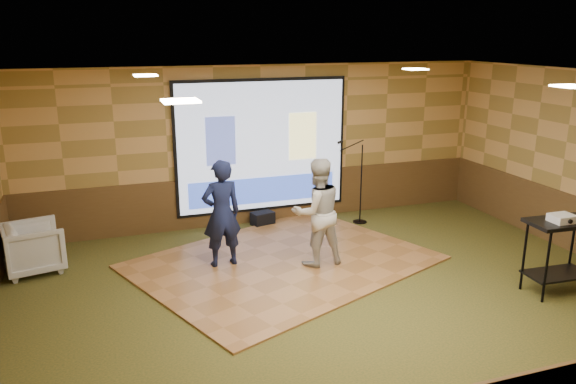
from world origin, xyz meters
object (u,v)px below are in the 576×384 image
object	(u,v)px
av_table	(562,241)
mic_stand	(358,198)
duffel_bag	(263,219)
banquet_chair	(34,248)
dance_floor	(283,262)
projector	(562,218)
player_right	(317,212)
player_left	(222,213)
projector_screen	(262,147)

from	to	relation	value
av_table	mic_stand	bearing A→B (deg)	110.40
av_table	duffel_bag	world-z (taller)	av_table
banquet_chair	duffel_bag	bearing A→B (deg)	-89.03
dance_floor	duffel_bag	xyz separation A→B (m)	(0.21, 1.88, 0.11)
projector	player_right	bearing A→B (deg)	144.67
duffel_bag	player_left	bearing A→B (deg)	-124.23
dance_floor	banquet_chair	world-z (taller)	banquet_chair
av_table	mic_stand	xyz separation A→B (m)	(-1.36, 3.65, -0.27)
dance_floor	mic_stand	size ratio (longest dim) A/B	2.64
av_table	banquet_chair	size ratio (longest dim) A/B	1.27
player_right	av_table	xyz separation A→B (m)	(2.88, -1.98, -0.12)
projector_screen	player_left	world-z (taller)	projector_screen
dance_floor	duffel_bag	bearing A→B (deg)	83.62
player_left	mic_stand	world-z (taller)	player_left
av_table	dance_floor	bearing A→B (deg)	146.22
player_left	mic_stand	size ratio (longest dim) A/B	1.02
projector_screen	projector	xyz separation A→B (m)	(2.97, -4.35, -0.35)
player_left	duffel_bag	world-z (taller)	player_left
projector	mic_stand	size ratio (longest dim) A/B	0.19
av_table	mic_stand	size ratio (longest dim) A/B	0.64
av_table	player_right	bearing A→B (deg)	145.47
player_left	av_table	distance (m)	4.92
player_left	player_right	world-z (taller)	player_right
projector_screen	duffel_bag	xyz separation A→B (m)	(-0.07, -0.19, -1.35)
projector_screen	projector	distance (m)	5.28
projector_screen	player_right	xyz separation A→B (m)	(0.19, -2.32, -0.59)
projector_screen	projector	world-z (taller)	projector_screen
player_right	duffel_bag	bearing A→B (deg)	-86.12
projector_screen	projector	bearing A→B (deg)	-55.69
duffel_bag	banquet_chair	bearing A→B (deg)	-166.73
player_left	duffel_bag	bearing A→B (deg)	-129.73
mic_stand	banquet_chair	size ratio (longest dim) A/B	1.97
player_right	mic_stand	size ratio (longest dim) A/B	1.03
dance_floor	duffel_bag	distance (m)	1.90
projector_screen	player_left	xyz separation A→B (m)	(-1.22, -1.88, -0.60)
duffel_bag	player_right	bearing A→B (deg)	-83.20
dance_floor	player_left	distance (m)	1.29
player_right	player_left	bearing A→B (deg)	-20.35
banquet_chair	av_table	bearing A→B (deg)	-126.59
projector	duffel_bag	world-z (taller)	projector
banquet_chair	mic_stand	bearing A→B (deg)	-97.69
player_left	av_table	size ratio (longest dim) A/B	1.58
player_left	projector	xyz separation A→B (m)	(4.19, -2.47, 0.24)
projector	mic_stand	distance (m)	3.95
mic_stand	banquet_chair	xyz separation A→B (m)	(-5.71, -0.46, -0.11)
player_left	projector	distance (m)	4.87
player_left	banquet_chair	bearing A→B (deg)	-20.93
mic_stand	player_right	bearing A→B (deg)	-133.91
player_left	dance_floor	bearing A→B (deg)	163.34
projector_screen	duffel_bag	bearing A→B (deg)	-109.85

